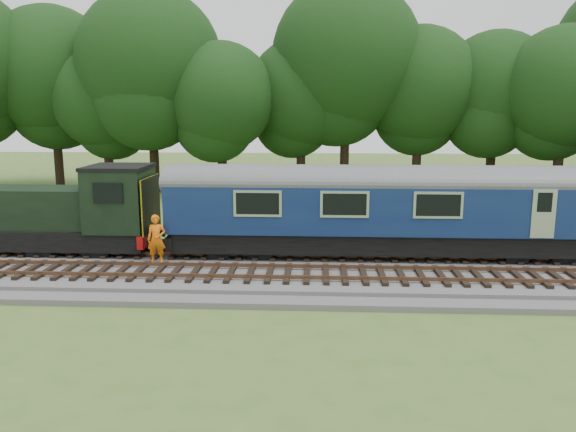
{
  "coord_description": "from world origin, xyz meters",
  "views": [
    {
      "loc": [
        1.76,
        -21.59,
        6.45
      ],
      "look_at": [
        0.55,
        1.4,
        2.0
      ],
      "focal_mm": 35.0,
      "sensor_mm": 36.0,
      "label": 1
    }
  ],
  "objects": [
    {
      "name": "ground",
      "position": [
        0.0,
        0.0,
        0.0
      ],
      "size": [
        120.0,
        120.0,
        0.0
      ],
      "primitive_type": "plane",
      "color": "#426A27",
      "rests_on": "ground"
    },
    {
      "name": "ballast",
      "position": [
        0.0,
        0.0,
        0.17
      ],
      "size": [
        70.0,
        7.0,
        0.35
      ],
      "primitive_type": "cube",
      "color": "#4C4C4F",
      "rests_on": "ground"
    },
    {
      "name": "track_north",
      "position": [
        0.0,
        1.4,
        0.42
      ],
      "size": [
        67.2,
        2.4,
        0.21
      ],
      "color": "black",
      "rests_on": "ballast"
    },
    {
      "name": "track_south",
      "position": [
        0.0,
        -1.6,
        0.42
      ],
      "size": [
        67.2,
        2.4,
        0.21
      ],
      "color": "black",
      "rests_on": "ballast"
    },
    {
      "name": "fence",
      "position": [
        0.0,
        4.5,
        0.0
      ],
      "size": [
        64.0,
        0.12,
        1.0
      ],
      "primitive_type": null,
      "color": "#6B6054",
      "rests_on": "ground"
    },
    {
      "name": "tree_line",
      "position": [
        0.0,
        22.0,
        0.0
      ],
      "size": [
        70.0,
        8.0,
        18.0
      ],
      "primitive_type": null,
      "color": "black",
      "rests_on": "ground"
    },
    {
      "name": "dmu_railcar",
      "position": [
        4.64,
        1.4,
        2.61
      ],
      "size": [
        18.05,
        2.86,
        3.88
      ],
      "color": "black",
      "rests_on": "ground"
    },
    {
      "name": "shunter_loco",
      "position": [
        -9.29,
        1.4,
        1.97
      ],
      "size": [
        8.91,
        2.6,
        3.38
      ],
      "color": "black",
      "rests_on": "ground"
    },
    {
      "name": "worker",
      "position": [
        -4.58,
        -0.27,
        1.33
      ],
      "size": [
        0.79,
        0.6,
        1.96
      ],
      "primitive_type": "imported",
      "rotation": [
        0.0,
        0.0,
        0.19
      ],
      "color": "orange",
      "rests_on": "ballast"
    }
  ]
}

